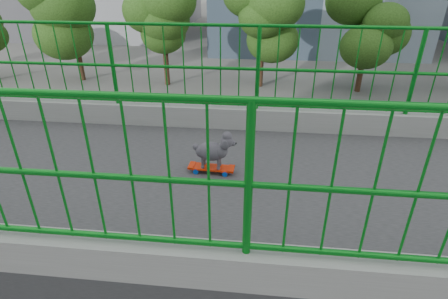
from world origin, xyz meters
name	(u,v)px	position (x,y,z in m)	size (l,w,h in m)	color
road	(182,156)	(-13.00, 0.00, 0.01)	(18.00, 90.00, 0.02)	black
street_trees	(226,28)	(-26.03, 1.06, 4.72)	(5.30, 60.40, 7.26)	black
skateboard	(211,168)	(-0.12, 3.54, 7.05)	(0.18, 0.52, 0.07)	red
poodle	(213,150)	(-0.11, 3.57, 7.28)	(0.22, 0.49, 0.40)	#2C2A2E
car_2	(368,160)	(-12.40, 9.49, 0.68)	(2.26, 4.90, 1.36)	red
car_3	(254,129)	(-15.60, 3.79, 0.66)	(1.84, 4.52, 1.31)	black
car_4	(191,107)	(-18.80, -0.55, 0.66)	(1.56, 3.88, 1.32)	red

